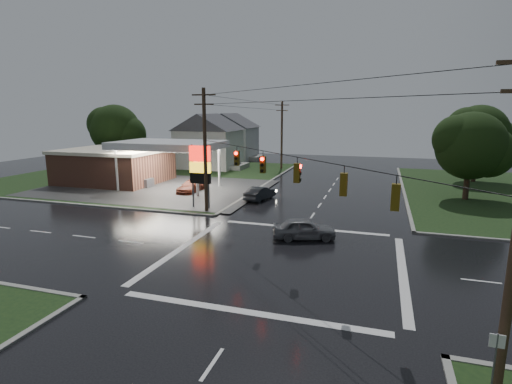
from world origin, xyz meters
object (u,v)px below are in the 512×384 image
(tree_ne_far, at_px, (479,134))
(gas_station, at_px, (122,163))
(utility_pole_nw, at_px, (205,149))
(car_crossing, at_px, (304,229))
(pylon_sign, at_px, (200,166))
(tree_ne_near, at_px, (472,146))
(house_far, at_px, (230,136))
(tree_nw_behind, at_px, (116,130))
(utility_pole_n, at_px, (282,134))
(car_north, at_px, (260,193))
(house_near, at_px, (209,140))
(car_pump, at_px, (191,186))

(tree_ne_far, bearing_deg, gas_station, -161.54)
(utility_pole_nw, bearing_deg, tree_ne_far, 42.59)
(car_crossing, bearing_deg, pylon_sign, 42.57)
(tree_ne_near, distance_m, car_crossing, 22.84)
(gas_station, height_order, house_far, house_far)
(tree_nw_behind, xyz_separation_m, car_crossing, (34.32, -25.67, -5.41))
(utility_pole_n, height_order, tree_nw_behind, utility_pole_n)
(utility_pole_nw, height_order, car_north, utility_pole_nw)
(house_near, distance_m, tree_ne_near, 37.80)
(house_far, distance_m, car_north, 36.07)
(gas_station, relative_size, tree_nw_behind, 2.62)
(pylon_sign, height_order, utility_pole_nw, utility_pole_nw)
(house_near, height_order, car_crossing, house_near)
(utility_pole_n, xyz_separation_m, car_crossing, (9.97, -33.67, -4.70))
(house_far, relative_size, tree_ne_far, 1.13)
(house_near, height_order, tree_ne_far, tree_ne_far)
(tree_ne_near, relative_size, car_pump, 1.93)
(house_near, height_order, tree_nw_behind, tree_nw_behind)
(house_far, bearing_deg, car_crossing, -62.82)
(car_crossing, bearing_deg, utility_pole_n, -1.57)
(house_near, height_order, tree_ne_near, tree_ne_near)
(tree_nw_behind, bearing_deg, utility_pole_nw, -40.10)
(utility_pole_n, height_order, car_crossing, utility_pole_n)
(house_near, height_order, car_pump, house_near)
(utility_pole_n, relative_size, car_pump, 2.26)
(car_north, xyz_separation_m, car_pump, (-8.56, 1.39, -0.03))
(pylon_sign, height_order, car_pump, pylon_sign)
(utility_pole_n, xyz_separation_m, tree_ne_near, (23.64, -16.01, 0.09))
(tree_ne_near, bearing_deg, utility_pole_nw, -152.14)
(tree_ne_far, relative_size, car_north, 2.30)
(utility_pole_nw, relative_size, car_pump, 2.37)
(utility_pole_nw, relative_size, tree_ne_far, 1.12)
(gas_station, bearing_deg, car_north, -11.57)
(tree_nw_behind, relative_size, car_crossing, 2.22)
(gas_station, xyz_separation_m, pylon_sign, (15.18, -9.20, 1.46))
(gas_station, bearing_deg, tree_ne_far, 18.46)
(utility_pole_nw, bearing_deg, car_north, 62.66)
(house_near, bearing_deg, gas_station, -106.17)
(house_near, relative_size, tree_ne_near, 1.23)
(house_near, xyz_separation_m, house_far, (-1.00, 12.00, 0.00))
(tree_nw_behind, bearing_deg, car_crossing, -36.79)
(pylon_sign, bearing_deg, utility_pole_n, 87.92)
(house_near, height_order, car_north, house_near)
(gas_station, xyz_separation_m, tree_ne_near, (39.82, 2.29, 3.01))
(utility_pole_n, bearing_deg, house_far, 141.23)
(pylon_sign, height_order, car_crossing, pylon_sign)
(gas_station, xyz_separation_m, tree_ne_far, (42.83, 14.29, 3.63))
(pylon_sign, relative_size, tree_ne_far, 0.61)
(utility_pole_nw, distance_m, car_north, 8.62)
(tree_ne_far, xyz_separation_m, car_crossing, (-16.68, -29.67, -5.41))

